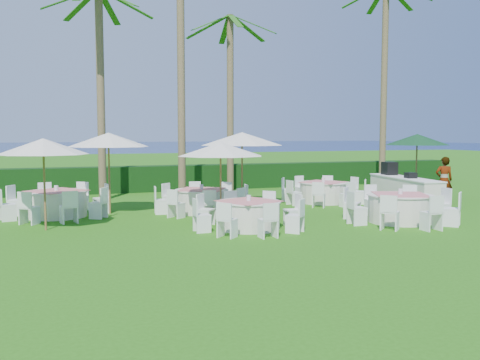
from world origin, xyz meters
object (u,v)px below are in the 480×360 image
at_px(umbrella_c, 108,140).
at_px(buffet_table, 404,189).
at_px(banquet_table_b, 249,214).
at_px(umbrella_b, 221,149).
at_px(banquet_table_d, 57,203).
at_px(umbrella_a, 43,147).
at_px(banquet_table_e, 202,200).
at_px(umbrella_green, 417,140).
at_px(staff_person, 444,180).
at_px(umbrella_d, 242,139).
at_px(banquet_table_c, 400,207).
at_px(banquet_table_f, 323,192).

distance_m(umbrella_c, buffet_table, 11.49).
height_order(banquet_table_b, umbrella_b, umbrella_b).
distance_m(banquet_table_b, buffet_table, 8.55).
distance_m(banquet_table_d, umbrella_a, 3.14).
bearing_deg(banquet_table_b, banquet_table_e, 96.42).
bearing_deg(banquet_table_b, umbrella_b, 100.50).
xyz_separation_m(banquet_table_d, umbrella_green, (14.51, 0.32, 2.01)).
xyz_separation_m(banquet_table_b, staff_person, (9.23, 2.69, 0.48)).
xyz_separation_m(umbrella_green, staff_person, (-0.15, -1.87, -1.56)).
distance_m(banquet_table_b, banquet_table_e, 3.54).
height_order(umbrella_green, staff_person, umbrella_green).
relative_size(banquet_table_b, banquet_table_e, 0.99).
bearing_deg(staff_person, banquet_table_d, 16.64).
bearing_deg(umbrella_green, umbrella_c, -179.17).
bearing_deg(umbrella_d, banquet_table_d, -178.58).
xyz_separation_m(banquet_table_d, banquet_table_e, (4.73, -0.72, -0.03)).
height_order(umbrella_a, umbrella_b, umbrella_a).
xyz_separation_m(banquet_table_c, umbrella_green, (4.59, 5.08, 2.01)).
bearing_deg(umbrella_d, banquet_table_f, 0.26).
bearing_deg(banquet_table_d, banquet_table_c, -25.62).
height_order(banquet_table_b, staff_person, staff_person).
bearing_deg(umbrella_c, banquet_table_b, -52.11).
xyz_separation_m(banquet_table_f, umbrella_d, (-3.42, -0.02, 2.10)).
height_order(banquet_table_c, umbrella_green, umbrella_green).
height_order(umbrella_b, buffet_table, umbrella_b).
height_order(umbrella_c, umbrella_d, umbrella_d).
bearing_deg(umbrella_green, umbrella_a, -169.36).
xyz_separation_m(umbrella_b, umbrella_d, (1.73, 2.75, 0.29)).
bearing_deg(buffet_table, banquet_table_c, -128.48).
height_order(banquet_table_c, banquet_table_e, banquet_table_c).
xyz_separation_m(umbrella_d, staff_person, (7.81, -1.71, -1.62)).
distance_m(banquet_table_c, buffet_table, 4.94).
bearing_deg(umbrella_b, banquet_table_b, -79.50).
bearing_deg(umbrella_green, buffet_table, -141.40).
relative_size(banquet_table_c, umbrella_c, 1.26).
height_order(banquet_table_b, banquet_table_c, banquet_table_c).
xyz_separation_m(buffet_table, staff_person, (1.37, -0.66, 0.37)).
distance_m(banquet_table_b, banquet_table_f, 6.55).
height_order(umbrella_a, buffet_table, umbrella_a).
height_order(banquet_table_e, staff_person, staff_person).
xyz_separation_m(umbrella_a, staff_person, (14.71, 0.92, -1.45)).
distance_m(banquet_table_b, banquet_table_c, 4.82).
bearing_deg(buffet_table, banquet_table_d, 176.08).
xyz_separation_m(banquet_table_e, umbrella_d, (1.82, 0.88, 2.10)).
height_order(umbrella_b, umbrella_d, umbrella_d).
height_order(banquet_table_c, umbrella_d, umbrella_d).
relative_size(banquet_table_e, umbrella_d, 1.03).
height_order(banquet_table_f, umbrella_b, umbrella_b).
bearing_deg(umbrella_d, umbrella_green, 1.16).
relative_size(umbrella_a, buffet_table, 0.58).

